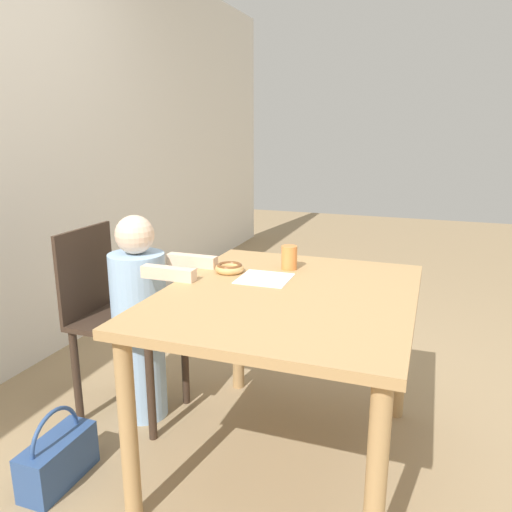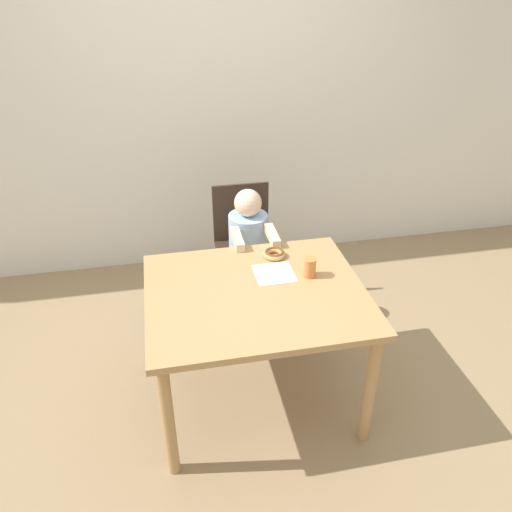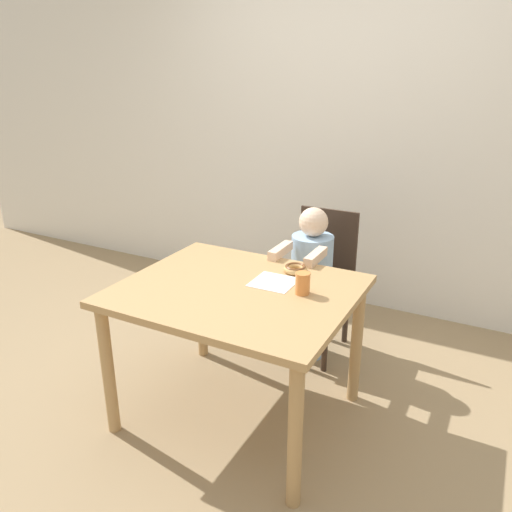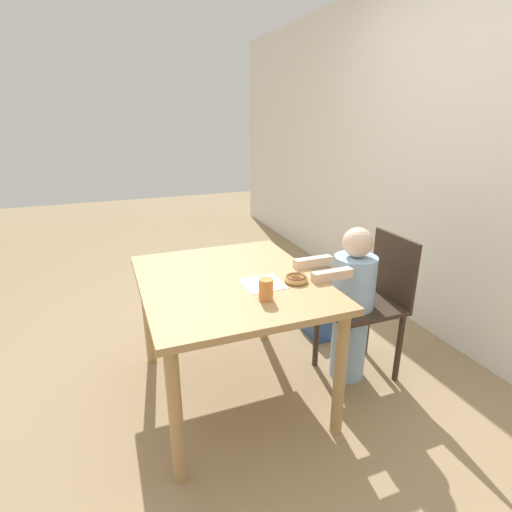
% 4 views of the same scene
% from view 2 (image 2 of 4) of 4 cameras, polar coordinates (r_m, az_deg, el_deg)
% --- Properties ---
extents(ground_plane, '(12.00, 12.00, 0.00)m').
position_cam_2_polar(ground_plane, '(2.98, -0.02, -15.52)').
color(ground_plane, '#997F5B').
extents(wall_back, '(8.00, 0.05, 2.50)m').
position_cam_2_polar(wall_back, '(3.77, -5.14, 16.89)').
color(wall_back, silver).
rests_on(wall_back, ground_plane).
extents(dining_table, '(1.10, 0.92, 0.72)m').
position_cam_2_polar(dining_table, '(2.56, -0.02, -5.80)').
color(dining_table, tan).
rests_on(dining_table, ground_plane).
extents(chair, '(0.38, 0.45, 0.88)m').
position_cam_2_polar(chair, '(3.35, -1.25, 0.68)').
color(chair, '#38281E').
rests_on(chair, ground_plane).
extents(child_figure, '(0.26, 0.46, 0.96)m').
position_cam_2_polar(child_figure, '(3.24, -0.85, -0.23)').
color(child_figure, '#99BCE0').
rests_on(child_figure, ground_plane).
extents(donut, '(0.12, 0.12, 0.04)m').
position_cam_2_polar(donut, '(2.77, 2.11, 0.28)').
color(donut, tan).
rests_on(donut, dining_table).
extents(napkin, '(0.21, 0.21, 0.00)m').
position_cam_2_polar(napkin, '(2.64, 2.11, -2.00)').
color(napkin, white).
rests_on(napkin, dining_table).
extents(handbag, '(0.31, 0.13, 0.31)m').
position_cam_2_polar(handbag, '(3.46, -9.50, -5.96)').
color(handbag, '#2D4C84').
rests_on(handbag, ground_plane).
extents(cup, '(0.07, 0.07, 0.10)m').
position_cam_2_polar(cup, '(2.61, 6.11, -1.29)').
color(cup, orange).
rests_on(cup, dining_table).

